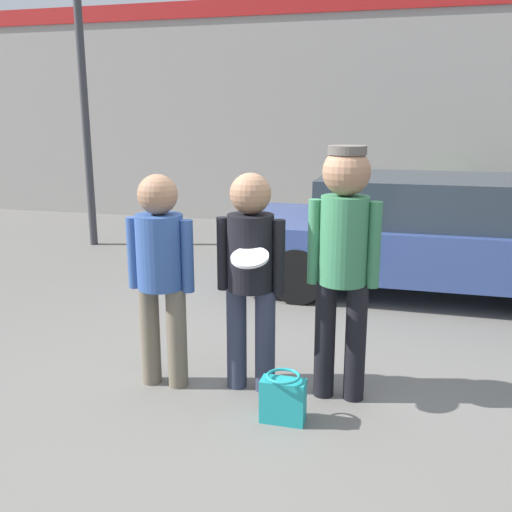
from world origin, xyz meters
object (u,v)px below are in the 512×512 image
(street_lamp, at_px, (92,9))
(handbag, at_px, (283,399))
(shrub, at_px, (466,209))
(person_middle_with_frisbee, at_px, (251,266))
(person_right, at_px, (344,250))
(person_left, at_px, (160,264))
(parked_car_near, at_px, (424,234))

(street_lamp, relative_size, handbag, 16.68)
(shrub, bearing_deg, person_middle_with_frisbee, -108.29)
(person_middle_with_frisbee, xyz_separation_m, person_right, (0.66, 0.03, 0.15))
(person_left, relative_size, person_middle_with_frisbee, 0.99)
(shrub, bearing_deg, street_lamp, -159.78)
(person_middle_with_frisbee, distance_m, street_lamp, 5.99)
(shrub, xyz_separation_m, handbag, (-1.70, -6.59, -0.33))
(person_left, relative_size, parked_car_near, 0.37)
(person_right, relative_size, street_lamp, 0.32)
(person_middle_with_frisbee, height_order, person_right, person_right)
(person_middle_with_frisbee, bearing_deg, person_right, 2.91)
(street_lamp, distance_m, handbag, 6.83)
(street_lamp, bearing_deg, person_right, -44.49)
(person_middle_with_frisbee, xyz_separation_m, street_lamp, (-3.51, 4.13, 2.55))
(person_right, relative_size, shrub, 1.86)
(person_middle_with_frisbee, height_order, street_lamp, street_lamp)
(person_right, bearing_deg, street_lamp, 135.51)
(person_left, xyz_separation_m, parked_car_near, (1.95, 3.02, -0.27))
(shrub, bearing_deg, person_right, -102.68)
(person_right, xyz_separation_m, shrub, (1.38, 6.14, -0.62))
(parked_car_near, distance_m, street_lamp, 5.70)
(parked_car_near, bearing_deg, handbag, -105.84)
(person_middle_with_frisbee, relative_size, parked_car_near, 0.37)
(parked_car_near, xyz_separation_m, street_lamp, (-4.80, 1.21, 2.83))
(person_right, height_order, street_lamp, street_lamp)
(person_middle_with_frisbee, bearing_deg, parked_car_near, 66.26)
(parked_car_near, height_order, handbag, parked_car_near)
(parked_car_near, bearing_deg, person_left, -122.76)
(person_left, xyz_separation_m, person_right, (1.32, 0.13, 0.16))
(person_left, bearing_deg, shrub, 66.72)
(handbag, bearing_deg, parked_car_near, 74.16)
(person_right, height_order, handbag, person_right)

